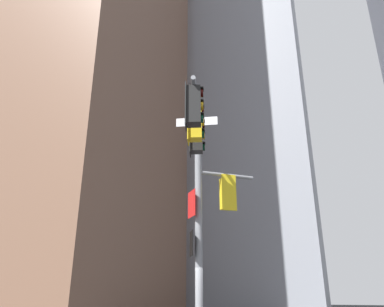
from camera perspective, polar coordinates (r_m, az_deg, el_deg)
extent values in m
cube|color=#9399A3|center=(41.90, 8.51, 5.12)|extent=(12.50, 12.50, 39.68)
cylinder|color=gray|center=(11.24, 1.01, -9.82)|extent=(0.22, 0.22, 7.85)
cylinder|color=gray|center=(10.55, 0.61, 6.75)|extent=(1.13, 3.23, 0.12)
cylinder|color=gray|center=(11.95, 5.23, -3.35)|extent=(1.52, 1.32, 0.12)
cube|color=black|center=(10.75, -0.28, 2.66)|extent=(0.17, 0.47, 1.14)
cube|color=black|center=(10.75, 0.73, 2.68)|extent=(0.43, 0.43, 1.00)
cylinder|color=#360605|center=(10.88, 1.78, 4.39)|extent=(0.12, 0.21, 0.20)
cube|color=black|center=(10.94, 1.80, 4.96)|extent=(0.14, 0.23, 0.02)
cylinder|color=yellow|center=(10.74, 1.80, 2.70)|extent=(0.12, 0.21, 0.20)
cube|color=black|center=(10.79, 1.82, 3.28)|extent=(0.14, 0.23, 0.02)
cylinder|color=#06311C|center=(10.61, 1.82, 0.96)|extent=(0.12, 0.21, 0.20)
cube|color=black|center=(10.65, 1.84, 1.56)|extent=(0.14, 0.23, 0.02)
cube|color=gold|center=(9.92, -0.58, 4.76)|extent=(0.17, 0.47, 1.14)
cube|color=gold|center=(9.91, 0.52, 4.78)|extent=(0.43, 0.43, 1.00)
cylinder|color=#360605|center=(10.06, 1.66, 6.61)|extent=(0.12, 0.21, 0.20)
cube|color=black|center=(10.11, 1.69, 7.21)|extent=(0.14, 0.23, 0.02)
cylinder|color=yellow|center=(9.90, 1.69, 4.80)|extent=(0.12, 0.21, 0.20)
cube|color=black|center=(9.95, 1.71, 5.43)|extent=(0.14, 0.23, 0.02)
cylinder|color=#06311C|center=(9.76, 1.71, 2.95)|extent=(0.12, 0.21, 0.20)
cube|color=black|center=(9.81, 1.73, 3.59)|extent=(0.14, 0.23, 0.02)
cube|color=black|center=(9.09, -0.92, 7.24)|extent=(0.17, 0.47, 1.14)
cube|color=black|center=(9.08, 0.28, 7.27)|extent=(0.43, 0.43, 1.00)
cylinder|color=#360605|center=(9.25, 1.53, 9.21)|extent=(0.12, 0.21, 0.20)
cube|color=black|center=(9.31, 1.56, 9.86)|extent=(0.14, 0.23, 0.02)
cylinder|color=yellow|center=(9.08, 1.55, 7.30)|extent=(0.12, 0.21, 0.20)
cube|color=black|center=(9.13, 1.58, 7.96)|extent=(0.14, 0.23, 0.02)
cylinder|color=#06311C|center=(8.92, 1.57, 5.31)|extent=(0.12, 0.21, 0.20)
cube|color=black|center=(8.97, 1.61, 6.00)|extent=(0.14, 0.23, 0.02)
cube|color=yellow|center=(11.62, 5.72, -5.91)|extent=(0.39, 0.33, 1.14)
cube|color=yellow|center=(11.78, 5.32, -6.14)|extent=(0.48, 0.48, 1.00)
cylinder|color=red|center=(12.05, 4.87, -4.75)|extent=(0.19, 0.18, 0.20)
cube|color=black|center=(12.09, 4.84, -4.21)|extent=(0.21, 0.20, 0.02)
cylinder|color=#3C2C06|center=(11.96, 4.92, -6.37)|extent=(0.19, 0.18, 0.20)
cube|color=black|center=(11.99, 4.89, -5.82)|extent=(0.21, 0.20, 0.02)
cylinder|color=#06311C|center=(11.88, 4.97, -8.00)|extent=(0.19, 0.18, 0.20)
cube|color=black|center=(11.91, 4.94, -7.44)|extent=(0.21, 0.20, 0.02)
cube|color=white|center=(11.85, 0.73, 4.91)|extent=(1.29, 0.32, 0.28)
cube|color=#19479E|center=(11.85, 0.73, 4.91)|extent=(1.25, 0.30, 0.24)
cube|color=red|center=(11.25, -0.06, -7.71)|extent=(0.42, 0.50, 0.80)
cube|color=white|center=(11.25, -0.06, -7.71)|extent=(0.39, 0.47, 0.76)
cube|color=black|center=(11.09, -0.12, -13.62)|extent=(0.30, 0.53, 0.72)
cube|color=white|center=(11.09, -0.12, -13.62)|extent=(0.28, 0.50, 0.68)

